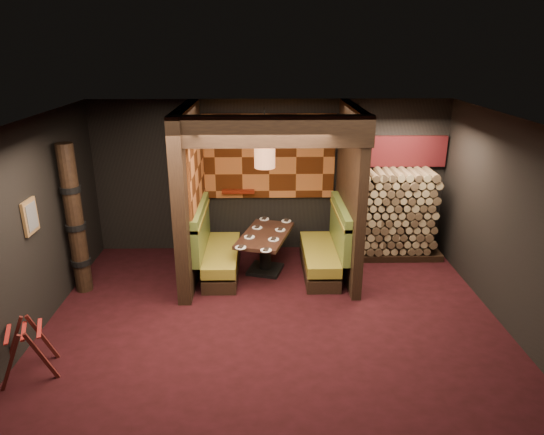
{
  "coord_description": "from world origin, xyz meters",
  "views": [
    {
      "loc": [
        -0.14,
        -5.97,
        3.78
      ],
      "look_at": [
        0.0,
        1.3,
        1.15
      ],
      "focal_mm": 32.0,
      "sensor_mm": 36.0,
      "label": 1
    }
  ],
  "objects_px": {
    "booth_bench_left": "(216,252)",
    "luggage_rack": "(27,348)",
    "booth_bench_right": "(326,251)",
    "firewood_stack": "(395,214)",
    "totem_column": "(75,221)",
    "dining_table": "(265,246)",
    "pendant_lamp": "(265,154)"
  },
  "relations": [
    {
      "from": "booth_bench_right",
      "to": "luggage_rack",
      "type": "xyz_separation_m",
      "value": [
        -3.9,
        -2.67,
        -0.04
      ]
    },
    {
      "from": "totem_column",
      "to": "pendant_lamp",
      "type": "bearing_deg",
      "value": 10.94
    },
    {
      "from": "booth_bench_right",
      "to": "dining_table",
      "type": "distance_m",
      "value": 1.05
    },
    {
      "from": "totem_column",
      "to": "booth_bench_left",
      "type": "bearing_deg",
      "value": 14.75
    },
    {
      "from": "totem_column",
      "to": "booth_bench_right",
      "type": "bearing_deg",
      "value": 7.86
    },
    {
      "from": "pendant_lamp",
      "to": "firewood_stack",
      "type": "relative_size",
      "value": 0.56
    },
    {
      "from": "booth_bench_right",
      "to": "firewood_stack",
      "type": "bearing_deg",
      "value": 27.35
    },
    {
      "from": "booth_bench_left",
      "to": "luggage_rack",
      "type": "xyz_separation_m",
      "value": [
        -2.01,
        -2.67,
        -0.04
      ]
    },
    {
      "from": "booth_bench_left",
      "to": "booth_bench_right",
      "type": "height_order",
      "value": "same"
    },
    {
      "from": "luggage_rack",
      "to": "firewood_stack",
      "type": "bearing_deg",
      "value": 32.64
    },
    {
      "from": "booth_bench_right",
      "to": "firewood_stack",
      "type": "xyz_separation_m",
      "value": [
        1.35,
        0.7,
        0.42
      ]
    },
    {
      "from": "booth_bench_right",
      "to": "pendant_lamp",
      "type": "height_order",
      "value": "pendant_lamp"
    },
    {
      "from": "booth_bench_left",
      "to": "dining_table",
      "type": "bearing_deg",
      "value": 4.59
    },
    {
      "from": "pendant_lamp",
      "to": "firewood_stack",
      "type": "bearing_deg",
      "value": 15.89
    },
    {
      "from": "booth_bench_left",
      "to": "pendant_lamp",
      "type": "bearing_deg",
      "value": 1.23
    },
    {
      "from": "pendant_lamp",
      "to": "luggage_rack",
      "type": "xyz_separation_m",
      "value": [
        -2.86,
        -2.68,
        -1.74
      ]
    },
    {
      "from": "luggage_rack",
      "to": "firewood_stack",
      "type": "distance_m",
      "value": 6.26
    },
    {
      "from": "booth_bench_left",
      "to": "dining_table",
      "type": "relative_size",
      "value": 1.08
    },
    {
      "from": "booth_bench_right",
      "to": "totem_column",
      "type": "relative_size",
      "value": 0.67
    },
    {
      "from": "booth_bench_right",
      "to": "luggage_rack",
      "type": "relative_size",
      "value": 2.04
    },
    {
      "from": "booth_bench_left",
      "to": "booth_bench_right",
      "type": "xyz_separation_m",
      "value": [
        1.89,
        0.0,
        0.0
      ]
    },
    {
      "from": "booth_bench_left",
      "to": "dining_table",
      "type": "height_order",
      "value": "booth_bench_left"
    },
    {
      "from": "booth_bench_left",
      "to": "dining_table",
      "type": "xyz_separation_m",
      "value": [
        0.85,
        0.07,
        0.07
      ]
    },
    {
      "from": "booth_bench_right",
      "to": "dining_table",
      "type": "xyz_separation_m",
      "value": [
        -1.04,
        0.07,
        0.07
      ]
    },
    {
      "from": "pendant_lamp",
      "to": "totem_column",
      "type": "distance_m",
      "value": 3.13
    },
    {
      "from": "booth_bench_left",
      "to": "pendant_lamp",
      "type": "relative_size",
      "value": 1.64
    },
    {
      "from": "luggage_rack",
      "to": "pendant_lamp",
      "type": "bearing_deg",
      "value": 43.19
    },
    {
      "from": "firewood_stack",
      "to": "booth_bench_right",
      "type": "bearing_deg",
      "value": -152.65
    },
    {
      "from": "luggage_rack",
      "to": "totem_column",
      "type": "distance_m",
      "value": 2.27
    },
    {
      "from": "totem_column",
      "to": "firewood_stack",
      "type": "relative_size",
      "value": 1.39
    },
    {
      "from": "dining_table",
      "to": "totem_column",
      "type": "distance_m",
      "value": 3.09
    },
    {
      "from": "dining_table",
      "to": "firewood_stack",
      "type": "height_order",
      "value": "firewood_stack"
    }
  ]
}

